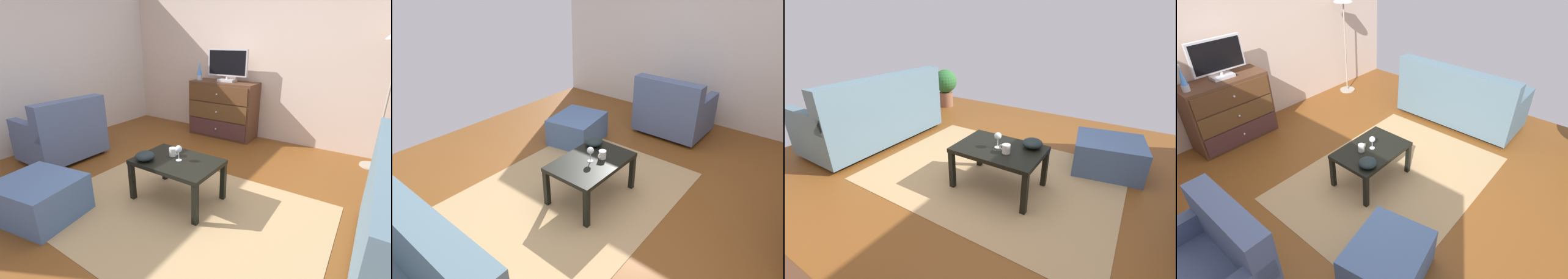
# 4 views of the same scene
# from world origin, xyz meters

# --- Properties ---
(ground_plane) EXTENTS (5.82, 5.19, 0.05)m
(ground_plane) POSITION_xyz_m (0.00, 0.00, -0.03)
(ground_plane) COLOR brown
(wall_plain_left) EXTENTS (0.12, 5.19, 2.67)m
(wall_plain_left) POSITION_xyz_m (-2.67, 0.00, 1.34)
(wall_plain_left) COLOR silver
(wall_plain_left) RESTS_ON ground_plane
(area_rug) EXTENTS (2.60, 1.90, 0.01)m
(area_rug) POSITION_xyz_m (0.20, -0.20, 0.00)
(area_rug) COLOR tan
(area_rug) RESTS_ON ground_plane
(coffee_table) EXTENTS (0.84, 0.57, 0.44)m
(coffee_table) POSITION_xyz_m (0.04, -0.02, 0.38)
(coffee_table) COLOR black
(coffee_table) RESTS_ON ground_plane
(wine_glass) EXTENTS (0.07, 0.07, 0.16)m
(wine_glass) POSITION_xyz_m (0.05, -0.02, 0.55)
(wine_glass) COLOR silver
(wine_glass) RESTS_ON coffee_table
(mug) EXTENTS (0.11, 0.08, 0.09)m
(mug) POSITION_xyz_m (-0.06, 0.04, 0.48)
(mug) COLOR silver
(mug) RESTS_ON coffee_table
(bowl_decorative) EXTENTS (0.20, 0.20, 0.09)m
(bowl_decorative) POSITION_xyz_m (-0.23, -0.19, 0.48)
(bowl_decorative) COLOR black
(bowl_decorative) RESTS_ON coffee_table
(armchair) EXTENTS (0.80, 0.95, 0.85)m
(armchair) POSITION_xyz_m (-1.90, -0.05, 0.34)
(armchair) COLOR #332319
(armchair) RESTS_ON ground_plane
(ottoman) EXTENTS (0.79, 0.71, 0.37)m
(ottoman) POSITION_xyz_m (-0.84, -0.96, 0.19)
(ottoman) COLOR #4C6795
(ottoman) RESTS_ON ground_plane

